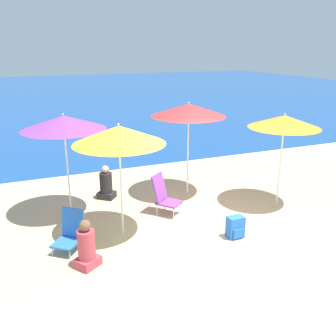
{
  "coord_description": "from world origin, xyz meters",
  "views": [
    {
      "loc": [
        -3.54,
        -5.77,
        3.55
      ],
      "look_at": [
        -0.55,
        1.44,
        1.0
      ],
      "focal_mm": 40.0,
      "sensor_mm": 36.0,
      "label": 1
    }
  ],
  "objects": [
    {
      "name": "sea_water",
      "position": [
        0.0,
        24.73,
        0.0
      ],
      "size": [
        60.0,
        40.0,
        0.01
      ],
      "color": "#19478C",
      "rests_on": "ground"
    },
    {
      "name": "beach_chair_blue",
      "position": [
        -2.85,
        0.55,
        0.33
      ],
      "size": [
        0.67,
        0.68,
        0.74
      ],
      "rotation": [
        0.0,
        0.0,
        -0.7
      ],
      "color": "silver",
      "rests_on": "ground"
    },
    {
      "name": "backpack_blue",
      "position": [
        0.17,
        -0.24,
        0.21
      ],
      "size": [
        0.32,
        0.25,
        0.43
      ],
      "color": "blue",
      "rests_on": "ground"
    },
    {
      "name": "person_seated_near",
      "position": [
        -2.68,
        -0.16,
        0.35
      ],
      "size": [
        0.5,
        0.48,
        0.86
      ],
      "rotation": [
        0.0,
        0.0,
        -0.97
      ],
      "color": "#BF3F4C",
      "rests_on": "ground"
    },
    {
      "name": "ground_plane",
      "position": [
        0.0,
        0.0,
        0.0
      ],
      "size": [
        60.0,
        60.0,
        0.0
      ],
      "primitive_type": "plane",
      "color": "#C6B284"
    },
    {
      "name": "beach_umbrella_orange",
      "position": [
        1.95,
        0.77,
        1.97
      ],
      "size": [
        1.59,
        1.59,
        2.15
      ],
      "color": "white",
      "rests_on": "ground"
    },
    {
      "name": "beach_chair_purple",
      "position": [
        -0.7,
        1.31,
        0.44
      ],
      "size": [
        0.69,
        0.71,
        0.89
      ],
      "rotation": [
        0.0,
        0.0,
        0.68
      ],
      "color": "silver",
      "rests_on": "ground"
    },
    {
      "name": "beach_umbrella_purple",
      "position": [
        -2.61,
        2.09,
        2.05
      ],
      "size": [
        1.76,
        1.76,
        2.24
      ],
      "color": "white",
      "rests_on": "ground"
    },
    {
      "name": "beach_umbrella_red",
      "position": [
        0.28,
        2.17,
        2.12
      ],
      "size": [
        1.79,
        1.79,
        2.31
      ],
      "color": "white",
      "rests_on": "ground"
    },
    {
      "name": "beach_umbrella_yellow",
      "position": [
        -1.81,
        0.73,
        2.01
      ],
      "size": [
        1.73,
        1.73,
        2.22
      ],
      "color": "white",
      "rests_on": "ground"
    },
    {
      "name": "person_seated_far",
      "position": [
        -1.67,
        2.65,
        0.34
      ],
      "size": [
        0.51,
        0.51,
        0.83
      ],
      "rotation": [
        0.0,
        0.0,
        0.86
      ],
      "color": "#262628",
      "rests_on": "ground"
    }
  ]
}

